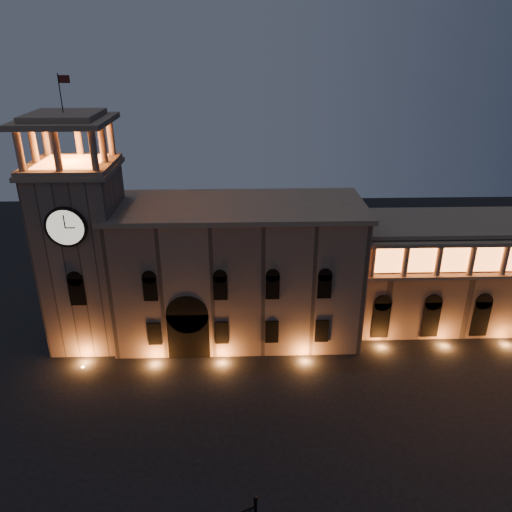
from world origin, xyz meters
The scene contains 4 objects.
ground centered at (0.00, 0.00, 0.00)m, with size 160.00×160.00×0.00m, color black.
government_building centered at (-2.08, 21.93, 8.77)m, with size 30.80×12.80×17.60m.
clock_tower centered at (-20.50, 20.98, 12.50)m, with size 9.80×9.80×32.40m.
colonnade_wing centered at (32.00, 23.92, 7.33)m, with size 40.60×11.50×14.50m.
Camera 1 is at (-1.49, -34.85, 36.00)m, focal length 35.00 mm.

